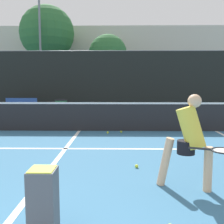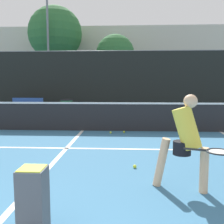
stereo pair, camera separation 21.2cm
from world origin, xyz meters
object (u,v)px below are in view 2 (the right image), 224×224
(player_practicing, at_px, (186,139))
(parked_car, at_px, (67,99))
(ball_hopper, at_px, (33,199))
(trash_bin, at_px, (67,108))
(courtside_bench, at_px, (27,106))

(player_practicing, xyz_separation_m, parked_car, (-4.54, 12.34, -0.18))
(player_practicing, bearing_deg, parked_car, 129.61)
(player_practicing, height_order, ball_hopper, player_practicing)
(parked_car, bearing_deg, trash_bin, -77.85)
(courtside_bench, bearing_deg, ball_hopper, -66.61)
(ball_hopper, bearing_deg, trash_bin, 100.83)
(player_practicing, relative_size, courtside_bench, 0.93)
(courtside_bench, bearing_deg, trash_bin, -2.79)
(trash_bin, bearing_deg, ball_hopper, -79.17)
(courtside_bench, relative_size, parked_car, 0.36)
(courtside_bench, xyz_separation_m, parked_car, (1.08, 3.89, 0.13))
(courtside_bench, distance_m, trash_bin, 1.96)
(trash_bin, bearing_deg, parked_car, 102.15)
(ball_hopper, distance_m, courtside_bench, 10.37)
(ball_hopper, distance_m, trash_bin, 9.67)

